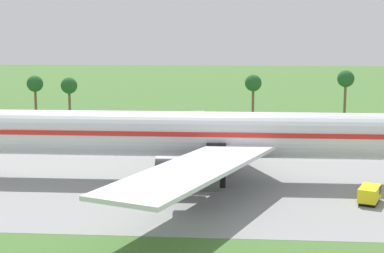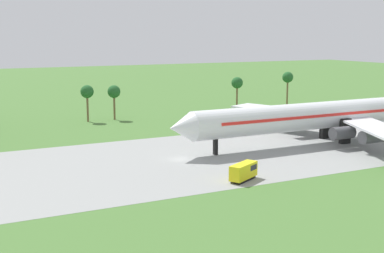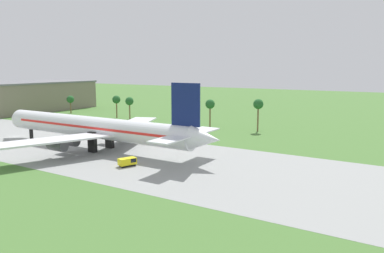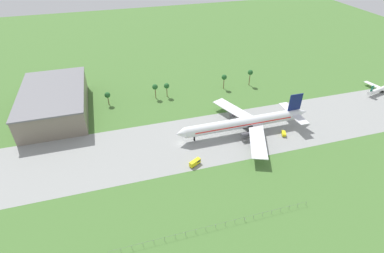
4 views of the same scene
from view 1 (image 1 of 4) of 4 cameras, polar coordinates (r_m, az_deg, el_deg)
name	(u,v)px [view 1 (image 1 of 4)]	position (r m, az deg, el deg)	size (l,w,h in m)	color
jet_airliner	(205,135)	(76.29, 1.27, -0.80)	(77.88, 60.80, 19.19)	white
baggage_tug	(370,194)	(70.03, 16.85, -6.27)	(3.36, 4.47, 1.94)	black
palm_tree_row	(119,85)	(129.69, -7.11, 4.02)	(101.53, 3.60, 11.59)	brown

